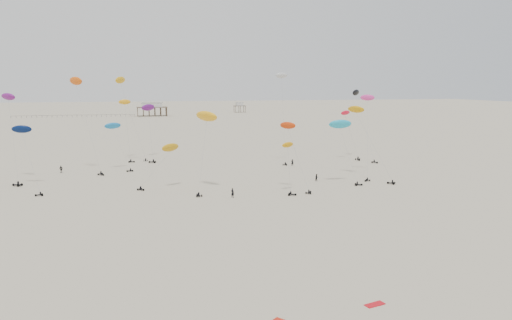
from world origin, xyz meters
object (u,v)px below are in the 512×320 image
object	(u,v)px
pavilion_main	(152,110)
spectator_0	(233,197)
rig_4	(80,96)
rig_0	(360,108)
pavilion_small	(240,108)
rig_9	(24,139)

from	to	relation	value
pavilion_main	spectator_0	xyz separation A→B (m)	(4.41, -264.87, -4.22)
rig_4	pavilion_main	bearing A→B (deg)	-130.76
rig_0	pavilion_small	bearing A→B (deg)	-120.82
pavilion_main	rig_4	world-z (taller)	rig_4
rig_0	rig_9	world-z (taller)	rig_0
pavilion_main	rig_9	distance (m)	246.07
pavilion_small	rig_0	xyz separation A→B (m)	(-17.69, -252.44, 11.98)
rig_4	rig_9	xyz separation A→B (m)	(-10.45, -17.74, -8.83)
pavilion_main	spectator_0	bearing A→B (deg)	-89.05
rig_4	spectator_0	bearing A→B (deg)	94.86
rig_0	rig_9	size ratio (longest dim) A/B	1.24
pavilion_small	rig_9	size ratio (longest dim) A/B	0.51
rig_4	rig_9	distance (m)	22.40
rig_4	spectator_0	size ratio (longest dim) A/B	11.23
spectator_0	pavilion_small	bearing A→B (deg)	-58.57
rig_9	spectator_0	size ratio (longest dim) A/B	7.96
pavilion_main	rig_0	xyz separation A→B (m)	(52.31, -222.44, 11.25)
rig_0	spectator_0	size ratio (longest dim) A/B	9.90
pavilion_small	rig_9	world-z (taller)	rig_9
pavilion_main	spectator_0	world-z (taller)	pavilion_main
pavilion_small	rig_0	world-z (taller)	rig_0
rig_0	rig_4	xyz separation A→B (m)	(-79.58, -2.90, 4.08)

